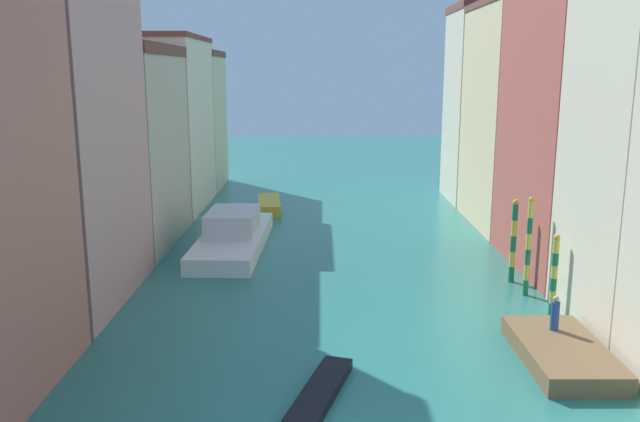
# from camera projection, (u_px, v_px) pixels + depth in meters

# --- Properties ---
(ground_plane) EXTENTS (154.00, 154.00, 0.00)m
(ground_plane) POSITION_uv_depth(u_px,v_px,m) (332.00, 248.00, 43.54)
(ground_plane) COLOR #28756B
(building_left_1) EXTENTS (8.00, 10.97, 18.35)m
(building_left_1) POSITION_uv_depth(u_px,v_px,m) (36.00, 120.00, 31.92)
(building_left_1) COLOR tan
(building_left_1) RESTS_ON ground
(building_left_2) EXTENTS (8.00, 11.74, 13.23)m
(building_left_2) POSITION_uv_depth(u_px,v_px,m) (111.00, 146.00, 43.55)
(building_left_2) COLOR #BCB299
(building_left_2) RESTS_ON ground
(building_left_3) EXTENTS (8.00, 11.97, 14.39)m
(building_left_3) POSITION_uv_depth(u_px,v_px,m) (155.00, 123.00, 55.15)
(building_left_3) COLOR beige
(building_left_3) RESTS_ON ground
(building_left_4) EXTENTS (8.00, 8.51, 13.46)m
(building_left_4) POSITION_uv_depth(u_px,v_px,m) (180.00, 120.00, 65.30)
(building_left_4) COLOR beige
(building_left_4) RESTS_ON ground
(building_right_2) EXTENTS (8.00, 11.30, 18.36)m
(building_right_2) POSITION_uv_depth(u_px,v_px,m) (590.00, 112.00, 37.51)
(building_right_2) COLOR #B25147
(building_right_2) RESTS_ON ground
(building_right_3) EXTENTS (8.00, 11.28, 16.56)m
(building_right_3) POSITION_uv_depth(u_px,v_px,m) (528.00, 115.00, 48.68)
(building_right_3) COLOR beige
(building_right_3) RESTS_ON ground
(building_right_4) EXTENTS (8.00, 7.95, 17.18)m
(building_right_4) POSITION_uv_depth(u_px,v_px,m) (493.00, 104.00, 58.25)
(building_right_4) COLOR beige
(building_right_4) RESTS_ON ground
(waterfront_dock) EXTENTS (3.19, 6.24, 0.77)m
(waterfront_dock) POSITION_uv_depth(u_px,v_px,m) (560.00, 352.00, 26.43)
(waterfront_dock) COLOR brown
(waterfront_dock) RESTS_ON ground
(person_on_dock) EXTENTS (0.36, 0.36, 1.51)m
(person_on_dock) POSITION_uv_depth(u_px,v_px,m) (553.00, 314.00, 27.62)
(person_on_dock) COLOR #234C93
(person_on_dock) RESTS_ON waterfront_dock
(mooring_pole_0) EXTENTS (0.33, 0.33, 4.02)m
(mooring_pole_0) POSITION_uv_depth(u_px,v_px,m) (552.00, 274.00, 31.09)
(mooring_pole_0) COLOR #197247
(mooring_pole_0) RESTS_ON ground
(mooring_pole_1) EXTENTS (0.30, 0.30, 5.25)m
(mooring_pole_1) POSITION_uv_depth(u_px,v_px,m) (527.00, 246.00, 33.81)
(mooring_pole_1) COLOR #197247
(mooring_pole_1) RESTS_ON ground
(mooring_pole_2) EXTENTS (0.34, 0.34, 4.68)m
(mooring_pole_2) POSITION_uv_depth(u_px,v_px,m) (512.00, 240.00, 36.05)
(mooring_pole_2) COLOR #197247
(mooring_pole_2) RESTS_ON ground
(vaporetto_white) EXTENTS (4.31, 12.93, 2.56)m
(vaporetto_white) POSITION_uv_depth(u_px,v_px,m) (231.00, 235.00, 43.22)
(vaporetto_white) COLOR white
(vaporetto_white) RESTS_ON ground
(gondola_black) EXTENTS (3.62, 8.93, 0.41)m
(gondola_black) POSITION_uv_depth(u_px,v_px,m) (303.00, 418.00, 21.76)
(gondola_black) COLOR black
(gondola_black) RESTS_ON ground
(motorboat_0) EXTENTS (2.43, 6.47, 0.84)m
(motorboat_0) POSITION_uv_depth(u_px,v_px,m) (267.00, 204.00, 55.57)
(motorboat_0) COLOR gold
(motorboat_0) RESTS_ON ground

